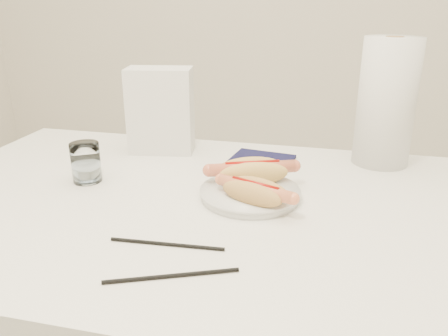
% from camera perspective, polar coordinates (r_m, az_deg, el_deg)
% --- Properties ---
extents(table, '(1.20, 0.80, 0.75)m').
position_cam_1_polar(table, '(0.96, -4.68, -7.20)').
color(table, white).
rests_on(table, ground).
extents(plate, '(0.24, 0.24, 0.02)m').
position_cam_1_polar(plate, '(0.93, 3.30, -3.40)').
color(plate, white).
rests_on(plate, table).
extents(hotdog_left, '(0.18, 0.12, 0.05)m').
position_cam_1_polar(hotdog_left, '(0.96, 3.58, -0.45)').
color(hotdog_left, '#E4B45B').
rests_on(hotdog_left, plate).
extents(hotdog_right, '(0.16, 0.11, 0.04)m').
position_cam_1_polar(hotdog_right, '(0.87, 3.96, -3.01)').
color(hotdog_right, tan).
rests_on(hotdog_right, plate).
extents(water_glass, '(0.06, 0.06, 0.09)m').
position_cam_1_polar(water_glass, '(1.05, -17.06, 0.68)').
color(water_glass, silver).
rests_on(water_glass, table).
extents(chopstick_near, '(0.20, 0.02, 0.01)m').
position_cam_1_polar(chopstick_near, '(0.77, -7.23, -9.51)').
color(chopstick_near, black).
rests_on(chopstick_near, table).
extents(chopstick_far, '(0.19, 0.08, 0.01)m').
position_cam_1_polar(chopstick_far, '(0.69, -6.63, -13.38)').
color(chopstick_far, black).
rests_on(chopstick_far, table).
extents(napkin_box, '(0.18, 0.12, 0.22)m').
position_cam_1_polar(napkin_box, '(1.19, -8.00, 7.19)').
color(napkin_box, silver).
rests_on(napkin_box, table).
extents(navy_napkin, '(0.17, 0.17, 0.01)m').
position_cam_1_polar(navy_napkin, '(1.12, 4.53, 0.77)').
color(navy_napkin, '#101033').
rests_on(navy_napkin, table).
extents(paper_towel_roll, '(0.18, 0.18, 0.30)m').
position_cam_1_polar(paper_towel_roll, '(1.15, 19.83, 7.77)').
color(paper_towel_roll, silver).
rests_on(paper_towel_roll, table).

